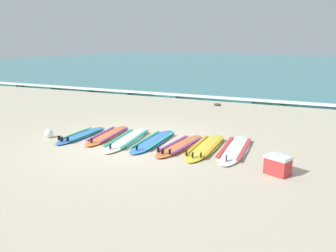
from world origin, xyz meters
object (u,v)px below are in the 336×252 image
at_px(surfboard_2, 127,139).
at_px(surfboard_6, 235,149).
at_px(surfboard_0, 81,135).
at_px(cooler_box, 278,165).
at_px(surfboard_1, 108,135).
at_px(surfboard_3, 153,141).
at_px(beach_ball, 49,133).
at_px(surfboard_4, 180,146).
at_px(surfboard_5, 205,147).

height_order(surfboard_2, surfboard_6, same).
bearing_deg(surfboard_0, cooler_box, -6.81).
height_order(surfboard_0, surfboard_1, same).
xyz_separation_m(surfboard_0, surfboard_3, (2.03, 0.32, -0.00)).
xyz_separation_m(surfboard_2, surfboard_3, (0.69, 0.14, 0.00)).
relative_size(surfboard_1, beach_ball, 9.52).
bearing_deg(surfboard_4, cooler_box, -19.77).
bearing_deg(surfboard_4, beach_ball, -168.96).
bearing_deg(surfboard_0, surfboard_5, 6.55).
bearing_deg(cooler_box, surfboard_6, 134.17).
bearing_deg(surfboard_4, surfboard_5, 14.35).
xyz_separation_m(surfboard_1, surfboard_3, (1.37, 0.02, -0.00)).
distance_m(surfboard_4, surfboard_5, 0.61).
relative_size(surfboard_5, beach_ball, 10.33).
height_order(surfboard_5, cooler_box, cooler_box).
height_order(surfboard_1, cooler_box, cooler_box).
distance_m(surfboard_0, surfboard_4, 2.81).
bearing_deg(beach_ball, surfboard_2, 17.08).
distance_m(surfboard_1, beach_ball, 1.56).
bearing_deg(surfboard_3, surfboard_6, 5.67).
bearing_deg(surfboard_6, surfboard_0, -172.62).
xyz_separation_m(surfboard_0, surfboard_4, (2.80, 0.24, -0.00)).
bearing_deg(surfboard_1, surfboard_4, -1.74).
bearing_deg(surfboard_2, surfboard_4, 2.23).
bearing_deg(surfboard_5, beach_ball, -168.48).
height_order(surfboard_3, surfboard_5, same).
bearing_deg(surfboard_4, surfboard_1, 178.26).
bearing_deg(beach_ball, surfboard_4, 11.04).
height_order(surfboard_0, surfboard_6, same).
height_order(surfboard_3, beach_ball, beach_ball).
distance_m(surfboard_1, surfboard_4, 2.14).
xyz_separation_m(surfboard_1, surfboard_4, (2.14, -0.07, 0.00)).
xyz_separation_m(surfboard_6, cooler_box, (1.11, -1.15, 0.16)).
bearing_deg(surfboard_0, surfboard_2, 7.73).
relative_size(surfboard_2, beach_ball, 10.79).
bearing_deg(cooler_box, surfboard_2, 168.26).
height_order(surfboard_1, surfboard_2, same).
relative_size(surfboard_3, beach_ball, 9.99).
distance_m(surfboard_5, cooler_box, 2.06).
bearing_deg(beach_ball, surfboard_0, 32.22).
relative_size(surfboard_1, surfboard_2, 0.88).
bearing_deg(surfboard_6, surfboard_2, -172.79).
xyz_separation_m(surfboard_0, surfboard_5, (3.39, 0.39, -0.00)).
height_order(surfboard_0, surfboard_2, same).
bearing_deg(cooler_box, surfboard_3, 163.37).
height_order(surfboard_2, surfboard_3, same).
bearing_deg(beach_ball, surfboard_3, 15.74).
bearing_deg(surfboard_4, surfboard_2, -177.77).
relative_size(surfboard_1, cooler_box, 4.11).
height_order(surfboard_0, cooler_box, cooler_box).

